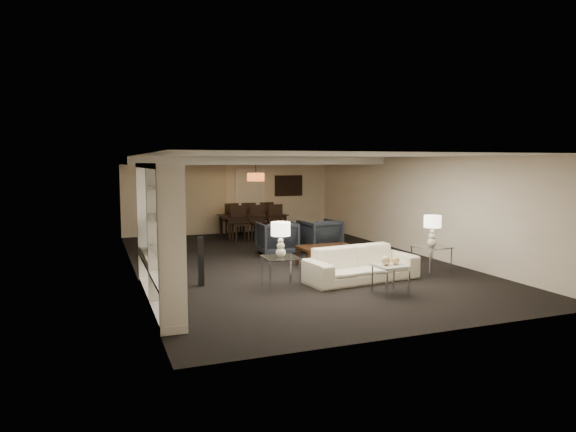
# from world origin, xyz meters

# --- Properties ---
(floor) EXTENTS (11.00, 11.00, 0.00)m
(floor) POSITION_xyz_m (0.00, 0.00, 0.00)
(floor) COLOR black
(floor) RESTS_ON ground
(ceiling) EXTENTS (7.00, 11.00, 0.02)m
(ceiling) POSITION_xyz_m (0.00, 0.00, 2.50)
(ceiling) COLOR silver
(ceiling) RESTS_ON ground
(wall_back) EXTENTS (7.00, 0.02, 2.50)m
(wall_back) POSITION_xyz_m (0.00, 5.50, 1.25)
(wall_back) COLOR beige
(wall_back) RESTS_ON ground
(wall_front) EXTENTS (7.00, 0.02, 2.50)m
(wall_front) POSITION_xyz_m (0.00, -5.50, 1.25)
(wall_front) COLOR beige
(wall_front) RESTS_ON ground
(wall_left) EXTENTS (0.02, 11.00, 2.50)m
(wall_left) POSITION_xyz_m (-3.50, 0.00, 1.25)
(wall_left) COLOR beige
(wall_left) RESTS_ON ground
(wall_right) EXTENTS (0.02, 11.00, 2.50)m
(wall_right) POSITION_xyz_m (3.50, 0.00, 1.25)
(wall_right) COLOR beige
(wall_right) RESTS_ON ground
(ceiling_soffit) EXTENTS (7.00, 4.00, 0.20)m
(ceiling_soffit) POSITION_xyz_m (0.00, 3.50, 2.40)
(ceiling_soffit) COLOR silver
(ceiling_soffit) RESTS_ON ceiling
(curtains) EXTENTS (1.50, 0.12, 2.40)m
(curtains) POSITION_xyz_m (-0.90, 5.42, 1.20)
(curtains) COLOR beige
(curtains) RESTS_ON wall_back
(door) EXTENTS (0.90, 0.05, 2.10)m
(door) POSITION_xyz_m (0.70, 5.47, 1.05)
(door) COLOR silver
(door) RESTS_ON wall_back
(painting) EXTENTS (0.95, 0.04, 0.65)m
(painting) POSITION_xyz_m (2.10, 5.46, 1.55)
(painting) COLOR #142D38
(painting) RESTS_ON wall_back
(media_unit) EXTENTS (0.38, 3.40, 2.35)m
(media_unit) POSITION_xyz_m (-3.31, -2.60, 1.18)
(media_unit) COLOR white
(media_unit) RESTS_ON wall_left
(pendant_light) EXTENTS (0.52, 0.52, 0.24)m
(pendant_light) POSITION_xyz_m (0.30, 3.50, 1.92)
(pendant_light) COLOR #D8591E
(pendant_light) RESTS_ON ceiling_soffit
(sofa) EXTENTS (2.41, 1.18, 0.68)m
(sofa) POSITION_xyz_m (0.66, -2.33, 0.34)
(sofa) COLOR beige
(sofa) RESTS_ON floor
(coffee_table) EXTENTS (1.29, 0.77, 0.46)m
(coffee_table) POSITION_xyz_m (0.66, -0.73, 0.23)
(coffee_table) COLOR black
(coffee_table) RESTS_ON floor
(armchair_left) EXTENTS (0.95, 0.98, 0.86)m
(armchair_left) POSITION_xyz_m (0.06, 0.97, 0.43)
(armchair_left) COLOR black
(armchair_left) RESTS_ON floor
(armchair_right) EXTENTS (1.03, 1.06, 0.86)m
(armchair_right) POSITION_xyz_m (1.26, 0.97, 0.43)
(armchair_right) COLOR black
(armchair_right) RESTS_ON floor
(side_table_left) EXTENTS (0.67, 0.67, 0.59)m
(side_table_left) POSITION_xyz_m (-1.04, -2.33, 0.30)
(side_table_left) COLOR white
(side_table_left) RESTS_ON floor
(side_table_right) EXTENTS (0.70, 0.70, 0.59)m
(side_table_right) POSITION_xyz_m (2.36, -2.33, 0.30)
(side_table_right) COLOR silver
(side_table_right) RESTS_ON floor
(table_lamp_left) EXTENTS (0.37, 0.37, 0.66)m
(table_lamp_left) POSITION_xyz_m (-1.04, -2.33, 0.92)
(table_lamp_left) COLOR white
(table_lamp_left) RESTS_ON side_table_left
(table_lamp_right) EXTENTS (0.39, 0.39, 0.66)m
(table_lamp_right) POSITION_xyz_m (2.36, -2.33, 0.92)
(table_lamp_right) COLOR beige
(table_lamp_right) RESTS_ON side_table_right
(marble_table) EXTENTS (0.55, 0.55, 0.53)m
(marble_table) POSITION_xyz_m (0.66, -3.43, 0.27)
(marble_table) COLOR white
(marble_table) RESTS_ON floor
(gold_gourd_a) EXTENTS (0.17, 0.17, 0.17)m
(gold_gourd_a) POSITION_xyz_m (0.56, -3.43, 0.62)
(gold_gourd_a) COLOR #E2BD77
(gold_gourd_a) RESTS_ON marble_table
(gold_gourd_b) EXTENTS (0.15, 0.15, 0.15)m
(gold_gourd_b) POSITION_xyz_m (0.76, -3.43, 0.61)
(gold_gourd_b) COLOR #E9C07B
(gold_gourd_b) RESTS_ON marble_table
(television) EXTENTS (1.11, 0.15, 0.64)m
(television) POSITION_xyz_m (-3.28, -1.70, 1.07)
(television) COLOR black
(television) RESTS_ON media_unit
(vase_blue) EXTENTS (0.15, 0.15, 0.16)m
(vase_blue) POSITION_xyz_m (-3.31, -3.58, 1.14)
(vase_blue) COLOR #2538A1
(vase_blue) RESTS_ON media_unit
(vase_amber) EXTENTS (0.15, 0.15, 0.16)m
(vase_amber) POSITION_xyz_m (-3.31, -3.40, 1.64)
(vase_amber) COLOR gold
(vase_amber) RESTS_ON media_unit
(floor_speaker) EXTENTS (0.11, 0.11, 0.95)m
(floor_speaker) POSITION_xyz_m (-2.41, -1.63, 0.47)
(floor_speaker) COLOR black
(floor_speaker) RESTS_ON floor
(dining_table) EXTENTS (2.10, 1.26, 0.71)m
(dining_table) POSITION_xyz_m (0.42, 4.20, 0.36)
(dining_table) COLOR black
(dining_table) RESTS_ON floor
(chair_nl) EXTENTS (0.50, 0.50, 1.06)m
(chair_nl) POSITION_xyz_m (-0.18, 3.55, 0.53)
(chair_nl) COLOR black
(chair_nl) RESTS_ON floor
(chair_nm) EXTENTS (0.50, 0.50, 1.06)m
(chair_nm) POSITION_xyz_m (0.42, 3.55, 0.53)
(chair_nm) COLOR black
(chair_nm) RESTS_ON floor
(chair_nr) EXTENTS (0.50, 0.50, 1.06)m
(chair_nr) POSITION_xyz_m (1.02, 3.55, 0.53)
(chair_nr) COLOR black
(chair_nr) RESTS_ON floor
(chair_fl) EXTENTS (0.54, 0.54, 1.06)m
(chair_fl) POSITION_xyz_m (-0.18, 4.85, 0.53)
(chair_fl) COLOR black
(chair_fl) RESTS_ON floor
(chair_fm) EXTENTS (0.52, 0.52, 1.06)m
(chair_fm) POSITION_xyz_m (0.42, 4.85, 0.53)
(chair_fm) COLOR black
(chair_fm) RESTS_ON floor
(chair_fr) EXTENTS (0.50, 0.50, 1.06)m
(chair_fr) POSITION_xyz_m (1.02, 4.85, 0.53)
(chair_fr) COLOR black
(chair_fr) RESTS_ON floor
(floor_lamp) EXTENTS (0.23, 0.23, 1.56)m
(floor_lamp) POSITION_xyz_m (-2.39, 5.20, 0.78)
(floor_lamp) COLOR black
(floor_lamp) RESTS_ON floor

